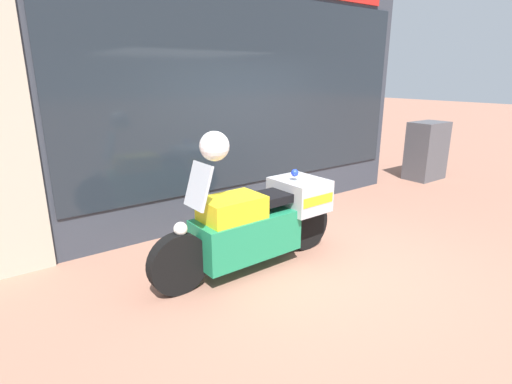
{
  "coord_description": "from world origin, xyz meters",
  "views": [
    {
      "loc": [
        -3.22,
        -3.06,
        2.17
      ],
      "look_at": [
        -0.3,
        0.86,
        0.72
      ],
      "focal_mm": 28.0,
      "sensor_mm": 36.0,
      "label": 1
    }
  ],
  "objects": [
    {
      "name": "window_display",
      "position": [
        0.39,
        2.03,
        0.48
      ],
      "size": [
        5.62,
        0.3,
        2.02
      ],
      "color": "slate",
      "rests_on": "ground"
    },
    {
      "name": "ground_plane",
      "position": [
        0.0,
        0.0,
        0.0
      ],
      "size": [
        60.0,
        60.0,
        0.0
      ],
      "primitive_type": "plane",
      "color": "#9E6B56"
    },
    {
      "name": "shop_building",
      "position": [
        -0.44,
        2.0,
        1.86
      ],
      "size": [
        6.99,
        0.55,
        3.7
      ],
      "color": "#333842",
      "rests_on": "ground"
    },
    {
      "name": "utility_cabinet",
      "position": [
        4.66,
        1.48,
        0.61
      ],
      "size": [
        0.82,
        0.55,
        1.21
      ],
      "primitive_type": "cube",
      "color": "#4C4C51",
      "rests_on": "ground"
    },
    {
      "name": "paramedic_motorcycle",
      "position": [
        -0.63,
        0.37,
        0.54
      ],
      "size": [
        2.45,
        0.66,
        1.32
      ],
      "rotation": [
        0.0,
        0.0,
        3.16
      ],
      "color": "black",
      "rests_on": "ground"
    },
    {
      "name": "white_helmet",
      "position": [
        -1.2,
        0.35,
        1.47
      ],
      "size": [
        0.3,
        0.3,
        0.3
      ],
      "primitive_type": "sphere",
      "color": "white",
      "rests_on": "paramedic_motorcycle"
    }
  ]
}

